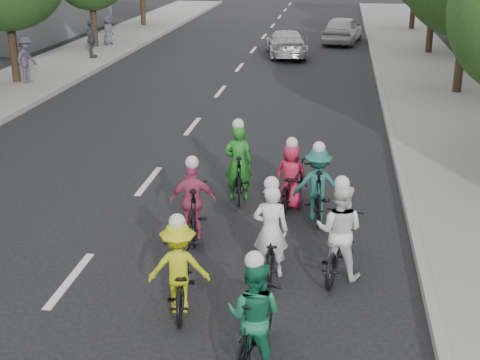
% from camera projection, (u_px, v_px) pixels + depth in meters
% --- Properties ---
extents(ground, '(120.00, 120.00, 0.00)m').
position_uv_depth(ground, '(70.00, 280.00, 11.53)').
color(ground, black).
rests_on(ground, ground).
extents(curb_left, '(0.18, 80.00, 0.18)m').
position_uv_depth(curb_left, '(10.00, 116.00, 21.61)').
color(curb_left, '#999993').
rests_on(curb_left, ground).
extents(sidewalk_right, '(4.00, 80.00, 0.15)m').
position_uv_depth(sidewalk_right, '(458.00, 134.00, 19.70)').
color(sidewalk_right, gray).
rests_on(sidewalk_right, ground).
extents(curb_right, '(0.18, 80.00, 0.18)m').
position_uv_depth(curb_right, '(390.00, 131.00, 19.96)').
color(curb_right, '#999993').
rests_on(curb_right, ground).
extents(cyclist_0, '(0.68, 1.70, 1.82)m').
position_uv_depth(cyclist_0, '(271.00, 242.00, 11.60)').
color(cyclist_0, black).
rests_on(cyclist_0, ground).
extents(cyclist_1, '(0.87, 1.88, 1.75)m').
position_uv_depth(cyclist_1, '(254.00, 322.00, 9.06)').
color(cyclist_1, black).
rests_on(cyclist_1, ground).
extents(cyclist_2, '(1.05, 1.82, 1.65)m').
position_uv_depth(cyclist_2, '(180.00, 274.00, 10.47)').
color(cyclist_2, black).
rests_on(cyclist_2, ground).
extents(cyclist_3, '(0.95, 1.86, 1.69)m').
position_uv_depth(cyclist_3, '(194.00, 206.00, 13.01)').
color(cyclist_3, black).
rests_on(cyclist_3, ground).
extents(cyclist_4, '(0.99, 1.96, 1.59)m').
position_uv_depth(cyclist_4, '(291.00, 181.00, 14.53)').
color(cyclist_4, black).
rests_on(cyclist_4, ground).
extents(cyclist_5, '(0.77, 1.84, 1.87)m').
position_uv_depth(cyclist_5, '(239.00, 171.00, 14.90)').
color(cyclist_5, black).
rests_on(cyclist_5, ground).
extents(cyclist_6, '(1.02, 1.99, 1.85)m').
position_uv_depth(cyclist_6, '(339.00, 240.00, 11.53)').
color(cyclist_6, black).
rests_on(cyclist_6, ground).
extents(cyclist_7, '(1.05, 1.94, 1.69)m').
position_uv_depth(cyclist_7, '(317.00, 188.00, 13.85)').
color(cyclist_7, black).
rests_on(cyclist_7, ground).
extents(follow_car_lead, '(2.55, 4.68, 1.29)m').
position_uv_depth(follow_car_lead, '(286.00, 43.00, 32.66)').
color(follow_car_lead, silver).
rests_on(follow_car_lead, ground).
extents(follow_car_trail, '(2.45, 4.57, 1.48)m').
position_uv_depth(follow_car_trail, '(343.00, 30.00, 36.64)').
color(follow_car_trail, silver).
rests_on(follow_car_trail, ground).
extents(spectator_0, '(0.77, 1.23, 1.83)m').
position_uv_depth(spectator_0, '(26.00, 59.00, 26.02)').
color(spectator_0, '#4A4855').
rests_on(spectator_0, sidewalk_left).
extents(spectator_1, '(0.53, 1.06, 1.74)m').
position_uv_depth(spectator_1, '(91.00, 39.00, 31.35)').
color(spectator_1, '#474953').
rests_on(spectator_1, sidewalk_left).
extents(spectator_2, '(0.61, 0.81, 1.51)m').
position_uv_depth(spectator_2, '(108.00, 30.00, 35.17)').
color(spectator_2, '#545462').
rests_on(spectator_2, sidewalk_left).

